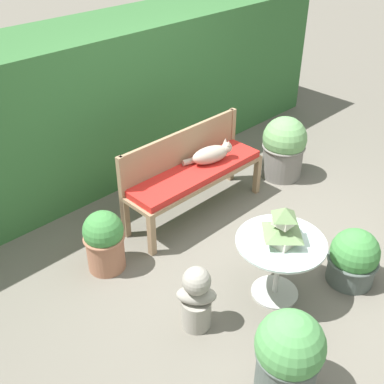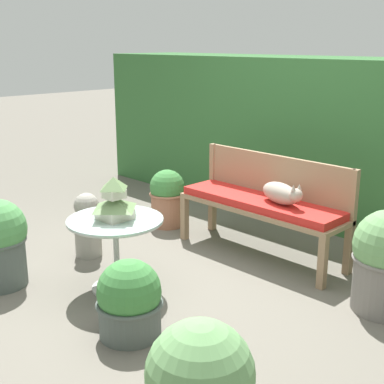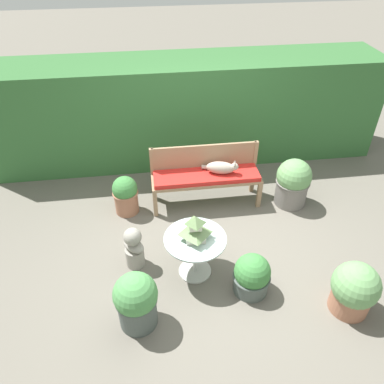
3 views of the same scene
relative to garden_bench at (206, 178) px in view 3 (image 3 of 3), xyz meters
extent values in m
plane|color=#666056|center=(-0.10, -1.02, -0.45)|extent=(30.00, 30.00, 0.00)
cube|color=#336633|center=(-0.10, 1.46, 0.39)|extent=(6.40, 1.09, 1.69)
cube|color=#937556|center=(-0.76, -0.19, -0.24)|extent=(0.06, 0.06, 0.42)
cube|color=#937556|center=(0.76, -0.19, -0.24)|extent=(0.06, 0.06, 0.42)
cube|color=#937556|center=(-0.76, 0.19, -0.24)|extent=(0.06, 0.06, 0.42)
cube|color=#937556|center=(0.76, 0.19, -0.24)|extent=(0.06, 0.06, 0.42)
cube|color=#937556|center=(0.00, 0.00, -0.01)|extent=(1.59, 0.45, 0.04)
cube|color=red|center=(0.00, 0.00, 0.04)|extent=(1.52, 0.41, 0.07)
cube|color=#937556|center=(-0.76, 0.20, -0.01)|extent=(0.06, 0.06, 0.88)
cube|color=#937556|center=(0.76, 0.20, -0.01)|extent=(0.06, 0.06, 0.88)
cube|color=#937556|center=(0.00, 0.20, 0.25)|extent=(1.52, 0.04, 0.35)
ellipsoid|color=#A89989|center=(0.20, -0.01, 0.16)|extent=(0.44, 0.28, 0.18)
sphere|color=#A89989|center=(0.39, -0.05, 0.20)|extent=(0.11, 0.11, 0.11)
cone|color=#A89989|center=(0.40, -0.02, 0.26)|extent=(0.04, 0.04, 0.05)
cone|color=#A89989|center=(0.39, -0.08, 0.26)|extent=(0.04, 0.04, 0.05)
cylinder|color=#A89989|center=(0.06, 0.11, 0.11)|extent=(0.24, 0.12, 0.06)
cylinder|color=#B7B7B2|center=(-0.35, -1.32, -0.44)|extent=(0.40, 0.40, 0.02)
cylinder|color=#B7B7B2|center=(-0.35, -1.32, -0.17)|extent=(0.04, 0.04, 0.56)
cylinder|color=silver|center=(-0.35, -1.32, 0.11)|extent=(0.73, 0.73, 0.01)
torus|color=#B7B7B2|center=(-0.35, -1.32, 0.10)|extent=(0.73, 0.73, 0.02)
cube|color=beige|center=(-0.35, -1.32, 0.16)|extent=(0.22, 0.22, 0.08)
pyramid|color=#668451|center=(-0.35, -1.32, 0.24)|extent=(0.30, 0.30, 0.08)
cube|color=beige|center=(-0.35, -1.32, 0.31)|extent=(0.14, 0.14, 0.07)
pyramid|color=#668451|center=(-0.35, -1.32, 0.40)|extent=(0.18, 0.18, 0.09)
cylinder|color=gray|center=(-1.07, -1.09, -0.32)|extent=(0.23, 0.23, 0.26)
ellipsoid|color=gray|center=(-1.07, -1.09, -0.13)|extent=(0.34, 0.35, 0.12)
sphere|color=gray|center=(-1.07, -1.09, 0.01)|extent=(0.22, 0.22, 0.22)
cylinder|color=slate|center=(1.26, -0.17, -0.25)|extent=(0.46, 0.46, 0.40)
torus|color=slate|center=(1.26, -0.17, -0.07)|extent=(0.50, 0.50, 0.03)
sphere|color=#66995B|center=(1.26, -0.17, 0.03)|extent=(0.51, 0.51, 0.51)
cylinder|color=#9E664C|center=(-1.18, -0.04, -0.28)|extent=(0.34, 0.34, 0.35)
torus|color=#9E664C|center=(-1.18, -0.04, -0.12)|extent=(0.37, 0.37, 0.03)
sphere|color=#3D7F3D|center=(-1.18, -0.04, -0.04)|extent=(0.36, 0.36, 0.36)
cylinder|color=#9E664C|center=(1.27, -2.06, -0.30)|extent=(0.43, 0.43, 0.30)
torus|color=#9E664C|center=(1.27, -2.06, -0.16)|extent=(0.46, 0.46, 0.03)
sphere|color=#66995B|center=(1.27, -2.06, -0.06)|extent=(0.51, 0.51, 0.51)
cylinder|color=#4C5651|center=(0.26, -1.67, -0.33)|extent=(0.40, 0.40, 0.24)
torus|color=#4C5651|center=(0.26, -1.67, -0.23)|extent=(0.44, 0.44, 0.03)
sphere|color=#3D7F3D|center=(0.26, -1.67, -0.14)|extent=(0.42, 0.42, 0.42)
cylinder|color=#4C5651|center=(-1.05, -1.93, -0.26)|extent=(0.41, 0.41, 0.39)
torus|color=#4C5651|center=(-1.05, -1.93, -0.08)|extent=(0.44, 0.44, 0.03)
sphere|color=#4C8E4C|center=(-1.05, -1.93, 0.01)|extent=(0.46, 0.46, 0.46)
camera|label=1|loc=(-2.93, -2.95, 2.53)|focal=45.00mm
camera|label=2|loc=(2.75, -3.58, 1.40)|focal=50.00mm
camera|label=3|loc=(-0.79, -4.35, 3.15)|focal=35.00mm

